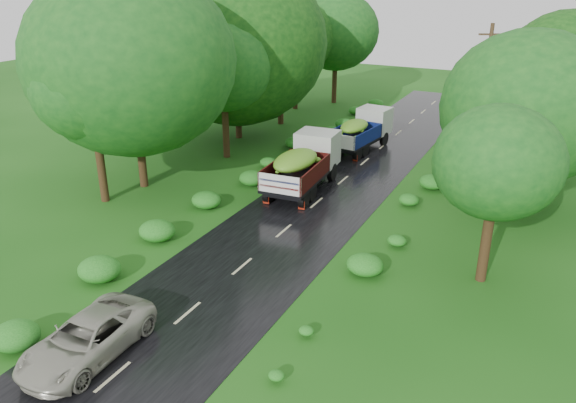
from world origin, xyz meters
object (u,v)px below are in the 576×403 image
Objects in this scene: utility_pole at (483,93)px; car at (87,338)px; truck_near at (305,162)px; truck_far at (363,129)px.

car is at bearing -131.27° from utility_pole.
car is (0.12, -17.33, -0.93)m from truck_near.
truck_far is 1.31× the size of car.
utility_pole reaches higher than truck_near.
truck_far is 26.25m from car.
truck_near is at bearing -154.79° from utility_pole.
truck_far is 0.73× the size of utility_pole.
car is (-0.26, -26.24, -0.78)m from truck_far.
truck_far is at bearing 83.88° from truck_near.
truck_far is (0.38, 8.91, -0.15)m from truck_near.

